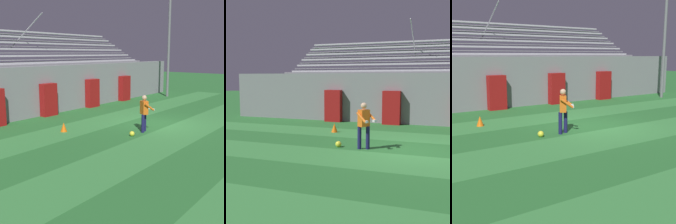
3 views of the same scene
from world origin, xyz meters
The scene contains 12 objects.
ground_plane centered at (0.00, 0.00, 0.00)m, with size 80.00×80.00×0.00m, color #286B2D.
turf_stripe_mid centered at (0.00, -1.70, 0.00)m, with size 28.00×2.15×0.01m, color #38843D.
turf_stripe_far centered at (0.00, 2.61, 0.00)m, with size 28.00×2.15×0.01m, color #38843D.
back_wall centered at (0.00, 6.50, 1.40)m, with size 24.00×0.60×2.80m, color gray.
padding_pillar_gate_left centered at (-1.87, 5.95, 0.92)m, with size 0.96×0.44×1.84m, color maroon.
padding_pillar_gate_right centered at (1.87, 5.95, 0.92)m, with size 0.96×0.44×1.84m, color maroon.
padding_pillar_far_right centered at (5.50, 5.95, 0.92)m, with size 0.96×0.44×1.84m, color maroon.
bleacher_stand centered at (0.00, 9.19, 1.51)m, with size 18.00×4.75×5.83m.
floodlight_pole centered at (9.47, 4.46, 6.07)m, with size 0.90×0.36×9.88m.
goalkeeper centered at (-1.69, -0.29, 0.95)m, with size 0.71×0.74×1.67m.
soccer_ball centered at (-2.66, -0.29, 0.11)m, with size 0.22×0.22×0.22m, color yellow.
traffic_cone centered at (-3.92, 2.60, 0.21)m, with size 0.30×0.30×0.42m, color orange.
Camera 1 is at (-13.45, -7.56, 3.53)m, focal length 50.00 mm.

